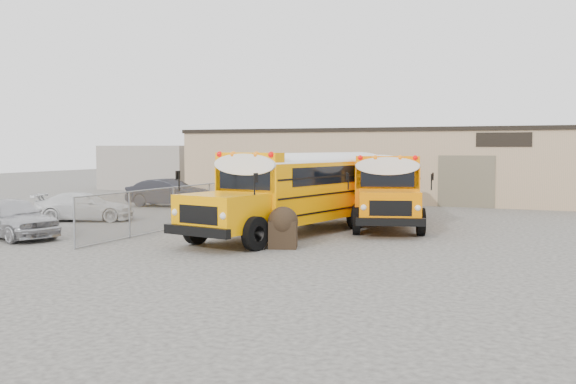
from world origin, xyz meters
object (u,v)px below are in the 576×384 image
at_px(school_bus_left, 376,179).
at_px(car_dark, 169,193).
at_px(school_bus_right, 378,177).
at_px(tarp_bundle, 283,227).
at_px(car_white, 84,207).
at_px(car_silver, 12,217).

relative_size(school_bus_left, car_dark, 2.38).
bearing_deg(school_bus_right, tarp_bundle, -86.99).
height_order(school_bus_left, car_white, school_bus_left).
xyz_separation_m(tarp_bundle, car_white, (-11.96, 3.82, -0.07)).
distance_m(tarp_bundle, car_dark, 16.86).
xyz_separation_m(school_bus_left, car_white, (-12.28, -6.87, -1.26)).
bearing_deg(car_dark, school_bus_right, -77.86).
distance_m(school_bus_right, tarp_bundle, 15.13).
height_order(school_bus_right, car_dark, school_bus_right).
height_order(school_bus_left, school_bus_right, school_bus_left).
bearing_deg(car_white, school_bus_right, -68.98).
height_order(school_bus_left, tarp_bundle, school_bus_left).
bearing_deg(school_bus_left, school_bus_right, 104.30).
bearing_deg(school_bus_right, car_dark, -162.74).
bearing_deg(tarp_bundle, car_silver, -169.97).
relative_size(school_bus_left, car_silver, 2.51).
distance_m(school_bus_left, car_dark, 12.75).
distance_m(school_bus_right, car_dark, 12.15).
relative_size(car_white, car_dark, 0.93).
xyz_separation_m(car_silver, car_white, (-1.42, 5.69, -0.13)).
bearing_deg(car_silver, school_bus_left, -24.10).
bearing_deg(school_bus_right, school_bus_left, -75.70).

